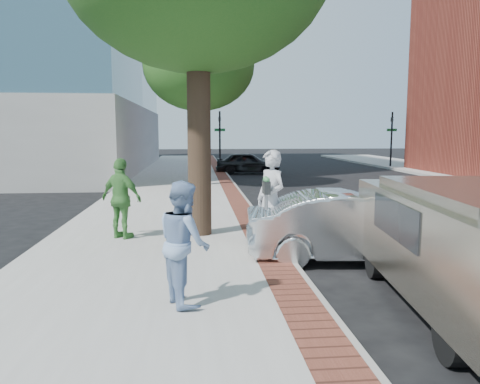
{
  "coord_description": "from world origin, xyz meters",
  "views": [
    {
      "loc": [
        -0.68,
        -8.63,
        2.46
      ],
      "look_at": [
        0.25,
        1.14,
        1.2
      ],
      "focal_mm": 35.0,
      "sensor_mm": 36.0,
      "label": 1
    }
  ],
  "objects": [
    {
      "name": "brick_strip",
      "position": [
        0.7,
        8.0,
        0.15
      ],
      "size": [
        0.6,
        60.0,
        0.01
      ],
      "primitive_type": "cube",
      "color": "brown",
      "rests_on": "sidewalk"
    },
    {
      "name": "tree_far",
      "position": [
        -0.5,
        12.0,
        5.3
      ],
      "size": [
        4.8,
        4.8,
        7.14
      ],
      "color": "black",
      "rests_on": "sidewalk"
    },
    {
      "name": "parking_meter",
      "position": [
        0.64,
        0.07,
        1.21
      ],
      "size": [
        0.12,
        0.32,
        1.47
      ],
      "color": "gray",
      "rests_on": "sidewalk"
    },
    {
      "name": "sidewalk",
      "position": [
        -1.5,
        8.0,
        0.07
      ],
      "size": [
        5.0,
        60.0,
        0.15
      ],
      "primitive_type": "cube",
      "color": "#9E9991",
      "rests_on": "ground"
    },
    {
      "name": "person_gray",
      "position": [
        0.79,
        0.42,
        1.13
      ],
      "size": [
        0.76,
        0.86,
        1.97
      ],
      "primitive_type": "imported",
      "rotation": [
        0.0,
        0.0,
        -1.06
      ],
      "color": "#B7B8BC",
      "rests_on": "sidewalk"
    },
    {
      "name": "signal_far",
      "position": [
        12.5,
        22.0,
        2.25
      ],
      "size": [
        0.7,
        0.15,
        3.8
      ],
      "color": "black",
      "rests_on": "ground"
    },
    {
      "name": "ground",
      "position": [
        0.0,
        0.0,
        0.0
      ],
      "size": [
        120.0,
        120.0,
        0.0
      ],
      "primitive_type": "plane",
      "color": "black",
      "rests_on": "ground"
    },
    {
      "name": "signal_near",
      "position": [
        0.9,
        22.0,
        2.25
      ],
      "size": [
        0.7,
        0.15,
        3.8
      ],
      "color": "black",
      "rests_on": "ground"
    },
    {
      "name": "bg_car",
      "position": [
        2.4,
        18.9,
        0.64
      ],
      "size": [
        3.93,
        1.93,
        1.29
      ],
      "primitive_type": "imported",
      "rotation": [
        0.0,
        0.0,
        1.46
      ],
      "color": "black",
      "rests_on": "ground"
    },
    {
      "name": "person_officer",
      "position": [
        -0.85,
        -2.44,
        0.99
      ],
      "size": [
        0.87,
        0.98,
        1.68
      ],
      "primitive_type": "imported",
      "rotation": [
        0.0,
        0.0,
        1.91
      ],
      "color": "#809DC5",
      "rests_on": "sidewalk"
    },
    {
      "name": "person_green",
      "position": [
        -2.3,
        1.61,
        1.03
      ],
      "size": [
        1.1,
        0.91,
        1.76
      ],
      "primitive_type": "imported",
      "rotation": [
        0.0,
        0.0,
        2.58
      ],
      "color": "#4B9041",
      "rests_on": "sidewalk"
    },
    {
      "name": "van",
      "position": [
        2.97,
        -2.59,
        0.96
      ],
      "size": [
        2.31,
        4.92,
        1.76
      ],
      "rotation": [
        0.0,
        0.0,
        -0.11
      ],
      "color": "gray",
      "rests_on": "ground"
    },
    {
      "name": "curb",
      "position": [
        1.05,
        8.0,
        0.07
      ],
      "size": [
        0.1,
        60.0,
        0.15
      ],
      "primitive_type": "cube",
      "color": "gray",
      "rests_on": "ground"
    },
    {
      "name": "sedan_silver",
      "position": [
        2.29,
        -0.11,
        0.67
      ],
      "size": [
        4.15,
        1.74,
        1.33
      ],
      "primitive_type": "imported",
      "rotation": [
        0.0,
        0.0,
        1.49
      ],
      "color": "silver",
      "rests_on": "ground"
    }
  ]
}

